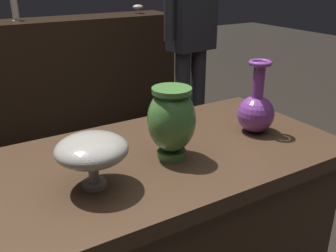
{
  "coord_description": "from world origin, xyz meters",
  "views": [
    {
      "loc": [
        -0.58,
        -0.98,
        1.36
      ],
      "look_at": [
        -0.0,
        -0.02,
        0.9
      ],
      "focal_mm": 40.84,
      "sensor_mm": 36.0,
      "label": 1
    }
  ],
  "objects_px": {
    "visitor_near_right": "(192,26)",
    "vase_tall_behind": "(92,151)",
    "vase_centerpiece": "(171,120)",
    "shelf_vase_center": "(15,9)",
    "vase_left_accent": "(256,110)",
    "shelf_vase_far_right": "(138,7)"
  },
  "relations": [
    {
      "from": "vase_left_accent",
      "to": "visitor_near_right",
      "type": "height_order",
      "value": "visitor_near_right"
    },
    {
      "from": "vase_centerpiece",
      "to": "vase_tall_behind",
      "type": "xyz_separation_m",
      "value": [
        -0.28,
        -0.04,
        -0.02
      ]
    },
    {
      "from": "visitor_near_right",
      "to": "vase_left_accent",
      "type": "bearing_deg",
      "value": 57.94
    },
    {
      "from": "vase_tall_behind",
      "to": "visitor_near_right",
      "type": "height_order",
      "value": "visitor_near_right"
    },
    {
      "from": "vase_left_accent",
      "to": "shelf_vase_far_right",
      "type": "height_order",
      "value": "vase_left_accent"
    },
    {
      "from": "vase_tall_behind",
      "to": "vase_left_accent",
      "type": "xyz_separation_m",
      "value": [
        0.65,
        0.06,
        -0.03
      ]
    },
    {
      "from": "vase_tall_behind",
      "to": "vase_left_accent",
      "type": "bearing_deg",
      "value": 5.3
    },
    {
      "from": "shelf_vase_center",
      "to": "visitor_near_right",
      "type": "height_order",
      "value": "visitor_near_right"
    },
    {
      "from": "vase_centerpiece",
      "to": "shelf_vase_center",
      "type": "bearing_deg",
      "value": 89.98
    },
    {
      "from": "vase_left_accent",
      "to": "shelf_vase_center",
      "type": "bearing_deg",
      "value": 99.35
    },
    {
      "from": "vase_tall_behind",
      "to": "shelf_vase_center",
      "type": "relative_size",
      "value": 1.14
    },
    {
      "from": "shelf_vase_far_right",
      "to": "visitor_near_right",
      "type": "distance_m",
      "value": 0.97
    },
    {
      "from": "vase_centerpiece",
      "to": "vase_tall_behind",
      "type": "height_order",
      "value": "vase_centerpiece"
    },
    {
      "from": "shelf_vase_far_right",
      "to": "visitor_near_right",
      "type": "bearing_deg",
      "value": -94.87
    },
    {
      "from": "shelf_vase_far_right",
      "to": "visitor_near_right",
      "type": "height_order",
      "value": "visitor_near_right"
    },
    {
      "from": "vase_centerpiece",
      "to": "visitor_near_right",
      "type": "xyz_separation_m",
      "value": [
        0.96,
        1.28,
        0.07
      ]
    },
    {
      "from": "vase_tall_behind",
      "to": "shelf_vase_far_right",
      "type": "xyz_separation_m",
      "value": [
        1.32,
        2.29,
        0.13
      ]
    },
    {
      "from": "vase_centerpiece",
      "to": "shelf_vase_far_right",
      "type": "relative_size",
      "value": 2.5
    },
    {
      "from": "shelf_vase_center",
      "to": "shelf_vase_far_right",
      "type": "xyz_separation_m",
      "value": [
        1.04,
        -0.04,
        -0.03
      ]
    },
    {
      "from": "visitor_near_right",
      "to": "vase_tall_behind",
      "type": "bearing_deg",
      "value": 39.66
    },
    {
      "from": "shelf_vase_center",
      "to": "visitor_near_right",
      "type": "bearing_deg",
      "value": -46.61
    },
    {
      "from": "shelf_vase_center",
      "to": "visitor_near_right",
      "type": "distance_m",
      "value": 1.4
    }
  ]
}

